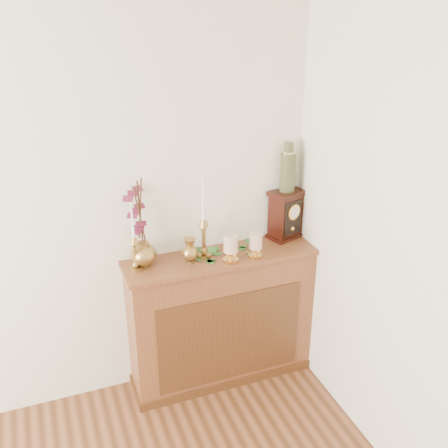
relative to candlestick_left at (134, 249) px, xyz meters
name	(u,v)px	position (x,y,z in m)	size (l,w,h in m)	color
console_shelf	(222,321)	(0.54, 0.00, -0.63)	(1.24, 0.34, 0.93)	brown
candlestick_left	(134,249)	(0.00, 0.00, 0.00)	(0.07, 0.07, 0.43)	#B08346
candlestick_center	(204,232)	(0.43, 0.01, 0.03)	(0.09, 0.09, 0.52)	#B08346
bud_vase	(190,251)	(0.33, -0.03, -0.06)	(0.10, 0.10, 0.16)	#B08346
ginger_jar	(138,224)	(0.05, 0.07, 0.12)	(0.23, 0.25, 0.57)	#B08346
pillar_candle_left	(231,247)	(0.56, -0.10, -0.04)	(0.10, 0.10, 0.19)	gold
pillar_candle_right	(256,244)	(0.72, -0.10, -0.05)	(0.09, 0.09, 0.17)	gold
ivy_garland	(226,250)	(0.58, 0.02, -0.13)	(0.41, 0.20, 0.08)	#2B6526
mantel_clock	(286,215)	(1.03, 0.09, 0.02)	(0.26, 0.22, 0.33)	black
ceramic_vase	(288,170)	(1.03, 0.10, 0.33)	(0.10, 0.10, 0.32)	#183026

